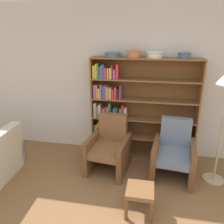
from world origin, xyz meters
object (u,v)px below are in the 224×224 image
at_px(bowl_stoneware, 185,55).
at_px(bowl_copper, 155,54).
at_px(armchair_cushioned, 174,154).
at_px(bowl_terracotta, 113,54).
at_px(armchair_leather, 109,148).
at_px(footstool, 140,193).
at_px(bowl_brass, 134,53).
at_px(bookshelf, 132,110).

bearing_deg(bowl_stoneware, bowl_copper, -180.00).
bearing_deg(bowl_copper, armchair_cushioned, -53.28).
xyz_separation_m(bowl_terracotta, armchair_leather, (0.04, -0.53, -1.48)).
relative_size(bowl_copper, footstool, 0.76).
bearing_deg(bowl_terracotta, bowl_brass, 0.00).
xyz_separation_m(bookshelf, armchair_cushioned, (0.74, -0.54, -0.52)).
height_order(bookshelf, footstool, bookshelf).
bearing_deg(bowl_stoneware, bookshelf, 179.18).
relative_size(bowl_brass, footstool, 0.68).
relative_size(armchair_leather, armchair_cushioned, 1.00).
relative_size(armchair_leather, footstool, 2.52).
relative_size(armchair_cushioned, footstool, 2.52).
distance_m(bowl_copper, armchair_cushioned, 1.63).
bearing_deg(armchair_leather, bookshelf, -112.88).
distance_m(bowl_copper, footstool, 2.15).
height_order(armchair_leather, footstool, armchair_leather).
bearing_deg(bowl_brass, bowl_stoneware, 0.00).
relative_size(bowl_brass, armchair_leather, 0.27).
xyz_separation_m(bowl_stoneware, armchair_cushioned, (-0.07, -0.53, -1.49)).
height_order(bowl_terracotta, bowl_copper, bowl_copper).
bearing_deg(bowl_terracotta, bowl_copper, -0.00).
bearing_deg(bowl_copper, bowl_terracotta, 180.00).
height_order(bookshelf, bowl_copper, bowl_copper).
bearing_deg(bowl_brass, armchair_leather, -121.05).
height_order(bookshelf, bowl_terracotta, bowl_terracotta).
bearing_deg(bowl_stoneware, bowl_brass, 180.00).
xyz_separation_m(bowl_brass, footstool, (0.26, -1.44, -1.60)).
xyz_separation_m(armchair_cushioned, footstool, (-0.47, -0.91, -0.10)).
distance_m(bookshelf, armchair_leather, 0.81).
distance_m(bowl_brass, footstool, 2.17).
xyz_separation_m(bookshelf, footstool, (0.26, -1.45, -0.61)).
bearing_deg(bowl_stoneware, armchair_leather, -154.76).
bearing_deg(armchair_cushioned, bowl_brass, -29.27).
distance_m(bookshelf, armchair_cushioned, 1.05).
relative_size(bookshelf, bowl_stoneware, 9.24).
relative_size(bowl_stoneware, armchair_cushioned, 0.22).
bearing_deg(armchair_cushioned, bowl_stoneware, -91.14).
height_order(bowl_brass, bowl_stoneware, bowl_brass).
relative_size(bowl_brass, bowl_stoneware, 1.24).
bearing_deg(bowl_terracotta, bookshelf, 1.87).
distance_m(bowl_terracotta, bowl_copper, 0.69).
relative_size(bowl_terracotta, armchair_leather, 0.30).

